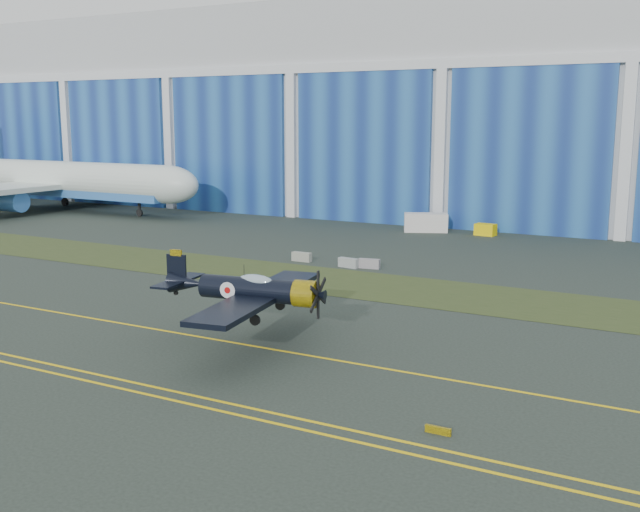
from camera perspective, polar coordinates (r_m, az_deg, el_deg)
The scene contains 15 objects.
ground at distance 54.90m, azimuth -8.71°, elevation -4.33°, with size 260.00×260.00×0.00m, color #2E372F.
grass_median at distance 66.24m, azimuth -1.37°, elevation -1.64°, with size 260.00×10.00×0.02m, color #475128.
hangar at distance 118.40m, azimuth 12.97°, elevation 10.70°, with size 220.00×45.70×30.00m.
taxiway_centreline at distance 51.16m, azimuth -12.11°, elevation -5.53°, with size 200.00×0.20×0.02m, color yellow.
edge_line_near at distance 44.76m, azimuth -20.12°, elevation -8.27°, with size 80.00×0.20×0.02m, color yellow.
edge_line_far at distance 45.38m, azimuth -19.17°, elevation -7.95°, with size 80.00×0.20×0.02m, color yellow.
guard_board_right at distance 34.65m, azimuth 8.99°, elevation -12.98°, with size 1.20×0.15×0.35m, color yellow.
warbird at distance 45.80m, azimuth -5.41°, elevation -2.53°, with size 13.89×15.94×4.24m.
jetliner at distance 122.22m, azimuth -19.70°, elevation 8.32°, with size 61.50×52.31×21.30m.
shipping_container at distance 93.91m, azimuth 8.07°, elevation 2.54°, with size 5.30×2.12×2.30m, color silver.
tug at distance 92.27m, azimuth 12.49°, elevation 1.98°, with size 2.40×1.50×1.40m, color yellow.
cart at distance 135.72m, azimuth -22.07°, elevation 4.07°, with size 2.11×1.27×1.27m, color silver.
barrier_a at distance 73.71m, azimuth -1.40°, elevation -0.06°, with size 2.00×0.60×0.90m, color gray.
barrier_b at distance 70.70m, azimuth 2.18°, elevation -0.52°, with size 2.00×0.60×0.90m, color #919796.
barrier_c at distance 70.38m, azimuth 3.77°, elevation -0.59°, with size 2.00×0.60×0.90m, color gray.
Camera 1 is at (32.41, -42.08, 13.87)m, focal length 42.00 mm.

